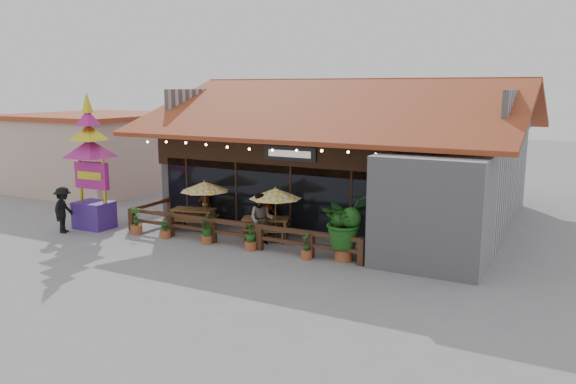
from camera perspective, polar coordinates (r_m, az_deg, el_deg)
The scene contains 19 objects.
ground at distance 20.23m, azimuth -0.92°, elevation -5.73°, with size 100.00×100.00×0.00m, color gray.
restaurant_building at distance 25.56m, azimuth 6.73°, elevation 2.70°, with size 15.50×14.73×6.09m.
patio_railing at distance 21.00m, azimuth -6.68°, elevation -3.45°, with size 10.00×2.60×0.92m.
neighbor_building at distance 33.69m, azimuth -18.73°, elevation 3.99°, with size 8.40×8.40×4.22m.
umbrella_left at distance 22.37m, azimuth -8.47°, elevation 0.54°, with size 2.18×2.18×2.09m.
umbrella_right at distance 20.63m, azimuth -1.29°, elevation -0.17°, with size 2.36×2.36×2.10m.
picnic_table_left at distance 23.15m, azimuth -9.57°, elevation -2.35°, with size 2.03×1.86×0.83m.
picnic_table_right at distance 21.27m, azimuth -2.28°, elevation -3.35°, with size 2.17×2.04×0.83m.
thai_sign_tower at distance 23.88m, azimuth -19.46°, elevation 3.84°, with size 2.24×2.24×5.92m.
tropical_plant at distance 18.61m, azimuth 5.76°, elevation -3.02°, with size 2.05×2.15×2.32m.
diner_a at distance 23.67m, azimuth -8.43°, elevation -1.55°, with size 0.55×0.36×1.51m, color #371E11.
diner_b at distance 20.58m, azimuth -2.72°, elevation -2.75°, with size 0.92×0.71×1.88m, color #371E11.
diner_c at distance 22.11m, azimuth -2.12°, elevation -2.29°, with size 0.89×0.37×1.52m, color #371E11.
pedestrian at distance 23.86m, azimuth -21.86°, elevation -1.70°, with size 1.19×0.68×1.84m, color black.
planter_a at distance 22.81m, azimuth -15.17°, elevation -3.02°, with size 0.46×0.45×1.10m.
planter_b at distance 21.95m, azimuth -12.36°, elevation -3.52°, with size 0.38×0.38×0.94m.
planter_c at distance 20.85m, azimuth -8.30°, elevation -3.78°, with size 0.72×0.66×0.98m.
planter_d at distance 19.90m, azimuth -3.84°, elevation -4.61°, with size 0.52×0.52×0.98m.
planter_e at distance 18.89m, azimuth 1.88°, elevation -5.70°, with size 0.38×0.40×0.92m.
Camera 1 is at (9.34, -17.02, 5.69)m, focal length 35.00 mm.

